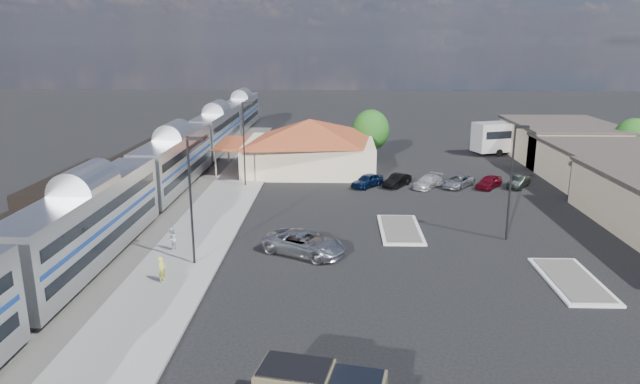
{
  "coord_description": "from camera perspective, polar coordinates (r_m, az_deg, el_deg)",
  "views": [
    {
      "loc": [
        -1.12,
        -42.48,
        14.99
      ],
      "look_at": [
        -2.63,
        3.48,
        2.8
      ],
      "focal_mm": 32.0,
      "sensor_mm": 36.0,
      "label": 1
    }
  ],
  "objects": [
    {
      "name": "parked_car_d",
      "position": [
        62.08,
        13.62,
        1.05
      ],
      "size": [
        4.48,
        4.91,
        1.27
      ],
      "primitive_type": "imported",
      "rotation": [
        0.0,
        0.0,
        -0.66
      ],
      "color": "#93969B",
      "rests_on": "ground"
    },
    {
      "name": "traffic_island_south",
      "position": [
        47.18,
        8.03,
        -3.7
      ],
      "size": [
        3.3,
        7.5,
        0.21
      ],
      "color": "silver",
      "rests_on": "ground"
    },
    {
      "name": "parked_car_c",
      "position": [
        61.22,
        10.74,
        1.03
      ],
      "size": [
        3.95,
        4.68,
        1.28
      ],
      "primitive_type": "imported",
      "rotation": [
        0.0,
        0.0,
        -0.59
      ],
      "color": "silver",
      "rests_on": "ground"
    },
    {
      "name": "tree_east_c",
      "position": [
        77.77,
        28.81,
        4.71
      ],
      "size": [
        4.41,
        4.41,
        6.21
      ],
      "color": "#382314",
      "rests_on": "ground"
    },
    {
      "name": "tree_depot",
      "position": [
        73.42,
        5.11,
        6.2
      ],
      "size": [
        4.71,
        4.71,
        6.63
      ],
      "color": "#382314",
      "rests_on": "ground"
    },
    {
      "name": "buildings_east",
      "position": [
        65.05,
        28.44,
        1.76
      ],
      "size": [
        14.4,
        51.4,
        4.8
      ],
      "color": "#C6B28C",
      "rests_on": "ground"
    },
    {
      "name": "person_a",
      "position": [
        37.74,
        -15.52,
        -7.47
      ],
      "size": [
        0.57,
        0.7,
        1.66
      ],
      "primitive_type": "imported",
      "rotation": [
        0.0,
        0.0,
        1.25
      ],
      "color": "#D7D643",
      "rests_on": "platform"
    },
    {
      "name": "parked_car_e",
      "position": [
        62.52,
        16.55,
        0.99
      ],
      "size": [
        3.7,
        4.17,
        1.36
      ],
      "primitive_type": "imported",
      "rotation": [
        0.0,
        0.0,
        -0.65
      ],
      "color": "maroon",
      "rests_on": "ground"
    },
    {
      "name": "railbed",
      "position": [
        56.27,
        -18.89,
        -1.36
      ],
      "size": [
        16.0,
        100.0,
        0.12
      ],
      "primitive_type": "cube",
      "color": "#4C4944",
      "rests_on": "ground"
    },
    {
      "name": "platform",
      "position": [
        51.87,
        -10.32,
        -2.1
      ],
      "size": [
        5.5,
        92.0,
        0.18
      ],
      "primitive_type": "cube",
      "color": "gray",
      "rests_on": "ground"
    },
    {
      "name": "lamp_plat_n",
      "position": [
        60.07,
        -7.55,
        5.47
      ],
      "size": [
        1.08,
        0.25,
        9.0
      ],
      "color": "black",
      "rests_on": "ground"
    },
    {
      "name": "freight_cars",
      "position": [
        53.4,
        -23.56,
        -0.58
      ],
      "size": [
        2.8,
        46.0,
        4.0
      ],
      "color": "black",
      "rests_on": "ground"
    },
    {
      "name": "parked_car_a",
      "position": [
        60.54,
        4.75,
        1.15
      ],
      "size": [
        3.94,
        4.28,
        1.42
      ],
      "primitive_type": "imported",
      "rotation": [
        0.0,
        0.0,
        -0.69
      ],
      "color": "#0D1D41",
      "rests_on": "ground"
    },
    {
      "name": "station_depot",
      "position": [
        67.62,
        -1.07,
        4.74
      ],
      "size": [
        18.35,
        12.24,
        6.2
      ],
      "color": "beige",
      "rests_on": "ground"
    },
    {
      "name": "coach_bus",
      "position": [
        83.3,
        19.41,
        5.4
      ],
      "size": [
        13.94,
        7.14,
        4.4
      ],
      "rotation": [
        0.0,
        0.0,
        1.89
      ],
      "color": "silver",
      "rests_on": "ground"
    },
    {
      "name": "person_b",
      "position": [
        42.98,
        -14.64,
        -4.59
      ],
      "size": [
        0.69,
        0.87,
        1.73
      ],
      "primitive_type": "imported",
      "rotation": [
        0.0,
        0.0,
        -1.62
      ],
      "color": "white",
      "rests_on": "platform"
    },
    {
      "name": "parked_car_b",
      "position": [
        61.09,
        7.73,
        1.15
      ],
      "size": [
        3.44,
        4.18,
        1.34
      ],
      "primitive_type": "imported",
      "rotation": [
        0.0,
        0.0,
        -0.59
      ],
      "color": "black",
      "rests_on": "ground"
    },
    {
      "name": "suv",
      "position": [
        41.35,
        -1.53,
        -5.14
      ],
      "size": [
        6.8,
        5.43,
        1.72
      ],
      "primitive_type": "imported",
      "rotation": [
        0.0,
        0.0,
        1.08
      ],
      "color": "#A1A3A9",
      "rests_on": "ground"
    },
    {
      "name": "passenger_train",
      "position": [
        60.96,
        -14.25,
        2.92
      ],
      "size": [
        3.0,
        104.0,
        5.55
      ],
      "color": "silver",
      "rests_on": "ground"
    },
    {
      "name": "lamp_plat_s",
      "position": [
        38.98,
        -12.72,
        0.14
      ],
      "size": [
        1.08,
        0.25,
        9.0
      ],
      "color": "black",
      "rests_on": "ground"
    },
    {
      "name": "lamp_lot",
      "position": [
        45.52,
        18.72,
        1.81
      ],
      "size": [
        1.08,
        0.25,
        9.0
      ],
      "color": "black",
      "rests_on": "ground"
    },
    {
      "name": "parked_car_f",
      "position": [
        63.69,
        19.26,
        0.99
      ],
      "size": [
        3.32,
        4.05,
        1.3
      ],
      "primitive_type": "imported",
      "rotation": [
        0.0,
        0.0,
        -0.58
      ],
      "color": "black",
      "rests_on": "ground"
    },
    {
      "name": "traffic_island_north",
      "position": [
        40.48,
        23.91,
        -8.08
      ],
      "size": [
        3.3,
        7.5,
        0.21
      ],
      "color": "silver",
      "rests_on": "ground"
    },
    {
      "name": "ground",
      "position": [
        45.06,
        3.21,
        -4.61
      ],
      "size": [
        280.0,
        280.0,
        0.0
      ],
      "primitive_type": "plane",
      "color": "black",
      "rests_on": "ground"
    }
  ]
}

